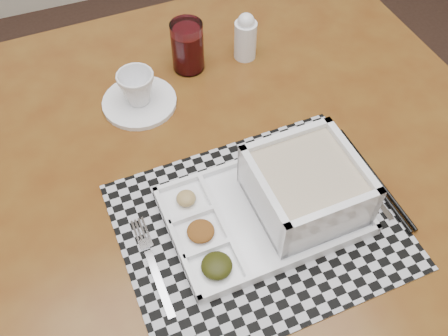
{
  "coord_description": "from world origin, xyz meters",
  "views": [
    {
      "loc": [
        0.35,
        0.11,
        1.53
      ],
      "look_at": [
        0.54,
        0.58,
        0.86
      ],
      "focal_mm": 40.0,
      "sensor_mm": 36.0,
      "label": 1
    }
  ],
  "objects_px": {
    "serving_tray": "(293,195)",
    "cup": "(137,88)",
    "juice_glass": "(188,48)",
    "dining_table": "(235,194)",
    "creamer_bottle": "(245,37)"
  },
  "relations": [
    {
      "from": "serving_tray",
      "to": "cup",
      "type": "bearing_deg",
      "value": 117.32
    },
    {
      "from": "juice_glass",
      "to": "cup",
      "type": "bearing_deg",
      "value": -151.3
    },
    {
      "from": "dining_table",
      "to": "serving_tray",
      "type": "distance_m",
      "value": 0.18
    },
    {
      "from": "dining_table",
      "to": "serving_tray",
      "type": "relative_size",
      "value": 3.4
    },
    {
      "from": "dining_table",
      "to": "cup",
      "type": "relative_size",
      "value": 15.05
    },
    {
      "from": "dining_table",
      "to": "cup",
      "type": "xyz_separation_m",
      "value": [
        -0.12,
        0.22,
        0.13
      ]
    },
    {
      "from": "dining_table",
      "to": "creamer_bottle",
      "type": "distance_m",
      "value": 0.34
    },
    {
      "from": "cup",
      "to": "dining_table",
      "type": "bearing_deg",
      "value": -55.02
    },
    {
      "from": "creamer_bottle",
      "to": "serving_tray",
      "type": "bearing_deg",
      "value": -101.42
    },
    {
      "from": "juice_glass",
      "to": "creamer_bottle",
      "type": "relative_size",
      "value": 1.01
    },
    {
      "from": "serving_tray",
      "to": "creamer_bottle",
      "type": "xyz_separation_m",
      "value": [
        0.08,
        0.4,
        0.01
      ]
    },
    {
      "from": "serving_tray",
      "to": "creamer_bottle",
      "type": "distance_m",
      "value": 0.41
    },
    {
      "from": "cup",
      "to": "juice_glass",
      "type": "height_order",
      "value": "juice_glass"
    },
    {
      "from": "juice_glass",
      "to": "creamer_bottle",
      "type": "bearing_deg",
      "value": -4.39
    },
    {
      "from": "dining_table",
      "to": "serving_tray",
      "type": "bearing_deg",
      "value": -64.29
    }
  ]
}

